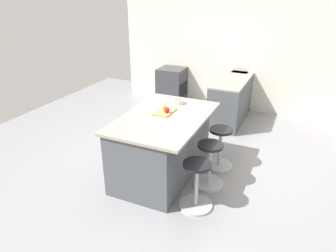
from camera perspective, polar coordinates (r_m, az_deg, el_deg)
The scene contains 12 objects.
ground_plane at distance 4.90m, azimuth 1.64°, elevation -8.12°, with size 8.10×8.10×0.00m, color gray.
interior_partition_left at distance 7.21m, azimuth 11.78°, elevation 14.43°, with size 0.12×5.22×2.89m.
sink_cabinet at distance 7.06m, azimuth 12.43°, elevation 5.87°, with size 2.42×0.60×1.18m.
oven_range at distance 7.52m, azimuth 0.71°, elevation 7.39°, with size 0.60×0.61×0.87m.
kitchen_island at distance 4.60m, azimuth -1.11°, elevation -3.51°, with size 1.74×1.13×0.95m.
stool_by_window at distance 4.92m, azimuth 9.54°, elevation -4.18°, with size 0.44×0.44×0.65m.
stool_middle at distance 4.46m, azimuth 7.63°, elevation -7.27°, with size 0.44×0.44×0.65m.
stool_near_camera at distance 4.02m, azimuth 5.25°, elevation -11.03°, with size 0.44×0.44×0.65m.
cutting_board at distance 4.51m, azimuth -0.63°, elevation 2.62°, with size 0.36×0.24×0.02m, color tan.
apple_red at distance 4.45m, azimuth -0.24°, elevation 2.98°, with size 0.08×0.08×0.08m, color red.
apple_yellow at distance 4.59m, azimuth -0.65°, elevation 3.64°, with size 0.07×0.07×0.07m, color gold.
fruit_bowl at distance 4.85m, azimuth 1.87°, elevation 4.58°, with size 0.18×0.18×0.07m.
Camera 1 is at (3.82, 1.58, 2.63)m, focal length 33.03 mm.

